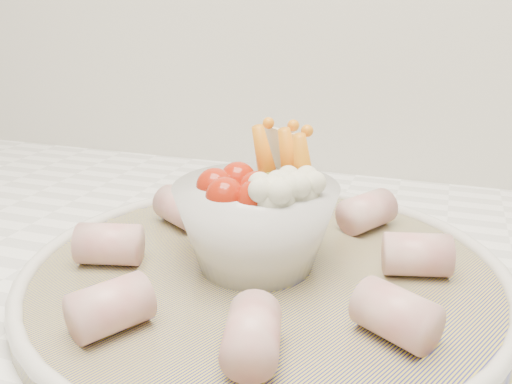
% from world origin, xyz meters
% --- Properties ---
extents(serving_platter, '(0.50, 0.50, 0.02)m').
position_xyz_m(serving_platter, '(-0.14, 1.44, 0.93)').
color(serving_platter, navy).
rests_on(serving_platter, kitchen_counter).
extents(veggie_bowl, '(0.13, 0.13, 0.11)m').
position_xyz_m(veggie_bowl, '(-0.14, 1.44, 0.98)').
color(veggie_bowl, silver).
rests_on(veggie_bowl, serving_platter).
extents(cured_meat_rolls, '(0.29, 0.30, 0.03)m').
position_xyz_m(cured_meat_rolls, '(-0.14, 1.44, 0.95)').
color(cured_meat_rolls, '#BB5555').
rests_on(cured_meat_rolls, serving_platter).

